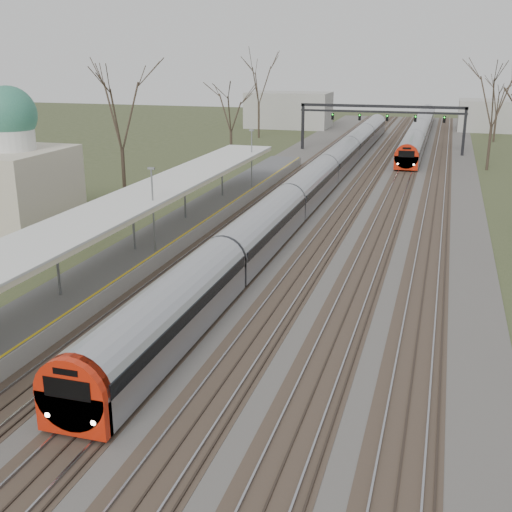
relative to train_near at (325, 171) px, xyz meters
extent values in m
cube|color=#474442|center=(2.50, -6.25, -1.43)|extent=(24.00, 160.00, 0.10)
cube|color=#4C3828|center=(-3.50, -6.25, -1.39)|extent=(2.60, 160.00, 0.06)
cube|color=gray|center=(-4.22, -6.25, -1.32)|extent=(0.07, 160.00, 0.12)
cube|color=gray|center=(-2.78, -6.25, -1.32)|extent=(0.07, 160.00, 0.12)
cube|color=#4C3828|center=(0.00, -6.25, -1.39)|extent=(2.60, 160.00, 0.06)
cube|color=gray|center=(-0.72, -6.25, -1.32)|extent=(0.07, 160.00, 0.12)
cube|color=gray|center=(0.72, -6.25, -1.32)|extent=(0.07, 160.00, 0.12)
cube|color=#4C3828|center=(3.50, -6.25, -1.39)|extent=(2.60, 160.00, 0.06)
cube|color=gray|center=(2.78, -6.25, -1.32)|extent=(0.07, 160.00, 0.12)
cube|color=gray|center=(4.22, -6.25, -1.32)|extent=(0.07, 160.00, 0.12)
cube|color=#4C3828|center=(7.00, -6.25, -1.39)|extent=(2.60, 160.00, 0.06)
cube|color=gray|center=(6.28, -6.25, -1.32)|extent=(0.07, 160.00, 0.12)
cube|color=gray|center=(7.72, -6.25, -1.32)|extent=(0.07, 160.00, 0.12)
cube|color=#4C3828|center=(10.50, -6.25, -1.39)|extent=(2.60, 160.00, 0.06)
cube|color=gray|center=(9.78, -6.25, -1.32)|extent=(0.07, 160.00, 0.12)
cube|color=gray|center=(11.22, -6.25, -1.32)|extent=(0.07, 160.00, 0.12)
cube|color=#9E9B93|center=(-6.55, -23.75, -0.98)|extent=(3.50, 69.00, 1.00)
cylinder|color=slate|center=(-6.55, -35.25, 1.02)|extent=(0.14, 0.14, 3.00)
cylinder|color=slate|center=(-6.55, -27.25, 1.02)|extent=(0.14, 0.14, 3.00)
cylinder|color=slate|center=(-6.55, -19.25, 1.02)|extent=(0.14, 0.14, 3.00)
cylinder|color=slate|center=(-6.55, -11.25, 1.02)|extent=(0.14, 0.14, 3.00)
cube|color=silver|center=(-6.55, -28.25, 2.57)|extent=(4.10, 50.00, 0.12)
cube|color=beige|center=(-6.55, -28.25, 2.40)|extent=(4.10, 50.00, 0.25)
cylinder|color=silver|center=(-17.50, -23.25, 5.72)|extent=(3.20, 3.20, 2.50)
sphere|color=#2A6A58|center=(-17.50, -23.25, 6.92)|extent=(3.80, 3.80, 3.80)
cube|color=black|center=(-7.50, 23.75, 1.52)|extent=(0.35, 0.35, 6.00)
cube|color=black|center=(13.00, 23.75, 1.52)|extent=(0.35, 0.35, 6.00)
cube|color=black|center=(2.75, 23.75, 4.42)|extent=(21.00, 0.35, 0.35)
cube|color=black|center=(2.75, 23.75, 3.72)|extent=(21.00, 0.25, 0.25)
cube|color=black|center=(-3.50, 23.55, 3.02)|extent=(0.32, 0.22, 0.85)
sphere|color=#0CFF19|center=(-3.50, 23.41, 3.27)|extent=(0.16, 0.16, 0.16)
cube|color=black|center=(0.00, 23.55, 3.02)|extent=(0.32, 0.22, 0.85)
sphere|color=#0CFF19|center=(0.00, 23.41, 3.27)|extent=(0.16, 0.16, 0.16)
cube|color=black|center=(3.50, 23.55, 3.02)|extent=(0.32, 0.22, 0.85)
sphere|color=#0CFF19|center=(3.50, 23.41, 3.27)|extent=(0.16, 0.16, 0.16)
cube|color=black|center=(7.00, 23.55, 3.02)|extent=(0.32, 0.22, 0.85)
sphere|color=#0CFF19|center=(7.00, 23.41, 3.27)|extent=(0.16, 0.16, 0.16)
cube|color=black|center=(10.50, 23.55, 3.02)|extent=(0.32, 0.22, 0.85)
sphere|color=#0CFF19|center=(10.50, 23.41, 3.27)|extent=(0.16, 0.16, 0.16)
cylinder|color=#2D231C|center=(-14.50, -13.25, 1.00)|extent=(0.30, 0.30, 4.95)
cube|color=#A4A6AE|center=(0.00, 0.24, -0.38)|extent=(2.55, 90.00, 1.60)
cylinder|color=#A4A6AE|center=(0.00, 0.24, 0.27)|extent=(2.60, 89.70, 2.60)
cube|color=black|center=(0.00, 0.24, 0.37)|extent=(2.62, 89.40, 0.55)
cube|color=red|center=(0.00, -44.66, -0.43)|extent=(2.55, 0.50, 1.50)
cylinder|color=red|center=(0.00, -44.61, 0.27)|extent=(2.60, 0.60, 2.60)
cube|color=black|center=(0.00, -44.88, 0.57)|extent=(1.70, 0.12, 0.70)
sphere|color=white|center=(-0.85, -44.86, -0.53)|extent=(0.22, 0.22, 0.22)
sphere|color=white|center=(0.85, -44.86, -0.53)|extent=(0.22, 0.22, 0.22)
cube|color=black|center=(0.00, 0.24, -1.30)|extent=(1.80, 89.00, 0.35)
cube|color=#A4A6AE|center=(7.00, 39.77, -0.38)|extent=(2.55, 60.00, 1.60)
cylinder|color=#A4A6AE|center=(7.00, 39.77, 0.27)|extent=(2.60, 59.70, 2.60)
cube|color=black|center=(7.00, 39.77, 0.37)|extent=(2.62, 59.40, 0.55)
cube|color=red|center=(7.00, 9.87, -0.43)|extent=(2.55, 0.50, 1.50)
cylinder|color=red|center=(7.00, 9.92, 0.27)|extent=(2.60, 0.60, 2.60)
cube|color=black|center=(7.00, 9.65, 0.57)|extent=(1.70, 0.12, 0.70)
sphere|color=white|center=(6.15, 9.67, -0.53)|extent=(0.22, 0.22, 0.22)
sphere|color=white|center=(7.85, 9.67, -0.53)|extent=(0.22, 0.22, 0.22)
cube|color=black|center=(7.00, 39.77, -1.30)|extent=(1.80, 59.00, 0.35)
camera|label=1|loc=(11.02, -60.74, 10.85)|focal=45.00mm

